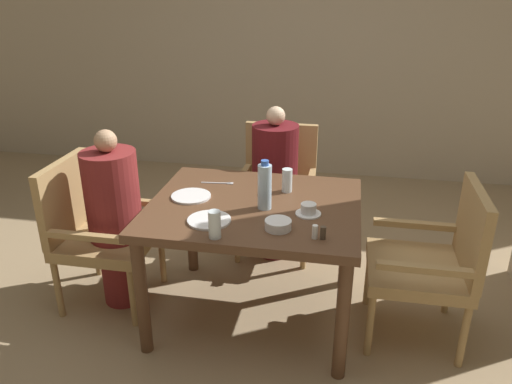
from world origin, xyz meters
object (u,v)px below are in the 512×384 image
diner_in_left_chair (115,218)px  teacup_with_saucer (308,210)px  water_bottle (265,186)px  bowl_small (278,225)px  glass_tall_mid (215,224)px  diner_in_far_chair (275,182)px  chair_right_side (435,259)px  chair_left_side (94,227)px  plate_main_left (191,196)px  plate_main_right (209,220)px  glass_tall_near (287,180)px  chair_far_side (278,184)px

diner_in_left_chair → teacup_with_saucer: (1.16, -0.08, 0.19)m
teacup_with_saucer → water_bottle: size_ratio=0.50×
bowl_small → glass_tall_mid: (-0.29, -0.14, 0.05)m
diner_in_far_chair → chair_right_side: diner_in_far_chair is taller
chair_left_side → chair_right_side: bearing=0.0°
diner_in_far_chair → plate_main_left: bearing=-117.0°
plate_main_right → water_bottle: bearing=39.8°
glass_tall_mid → water_bottle: bearing=64.7°
plate_main_left → plate_main_right: bearing=-56.3°
diner_in_far_chair → glass_tall_near: bearing=-74.3°
diner_in_far_chair → glass_tall_near: size_ratio=7.98×
chair_left_side → chair_far_side: 1.34m
plate_main_right → glass_tall_mid: (0.08, -0.16, 0.06)m
diner_in_left_chair → plate_main_right: size_ratio=4.94×
plate_main_right → glass_tall_near: 0.58m
chair_right_side → glass_tall_near: size_ratio=6.55×
diner_in_left_chair → glass_tall_near: size_ratio=8.04×
diner_in_left_chair → plate_main_right: diner_in_left_chair is taller
chair_far_side → plate_main_left: bearing=-113.0°
chair_far_side → teacup_with_saucer: (0.31, -0.98, 0.27)m
diner_in_left_chair → glass_tall_near: diner_in_left_chair is taller
chair_left_side → water_bottle: water_bottle is taller
diner_in_left_chair → plate_main_left: diner_in_left_chair is taller
plate_main_right → chair_right_side: bearing=12.3°
plate_main_left → water_bottle: size_ratio=0.82×
chair_right_side → glass_tall_near: (-0.84, 0.21, 0.31)m
chair_far_side → diner_in_far_chair: bearing=-90.0°
chair_left_side → glass_tall_near: 1.21m
diner_in_left_chair → bowl_small: size_ratio=8.33×
plate_main_left → teacup_with_saucer: teacup_with_saucer is taller
diner_in_left_chair → chair_right_side: diner_in_left_chair is taller
chair_left_side → glass_tall_mid: 1.03m
chair_right_side → chair_left_side: bearing=180.0°
diner_in_left_chair → water_bottle: 0.96m
water_bottle → chair_right_side: bearing=2.9°
water_bottle → glass_tall_mid: (-0.18, -0.37, -0.06)m
diner_in_left_chair → plate_main_right: 0.73m
plate_main_left → glass_tall_mid: glass_tall_mid is taller
diner_in_left_chair → glass_tall_mid: bearing=-29.7°
diner_in_far_chair → chair_right_side: size_ratio=1.22×
water_bottle → glass_tall_mid: size_ratio=1.98×
chair_far_side → glass_tall_near: 0.77m
chair_left_side → diner_in_far_chair: 1.25m
chair_left_side → bowl_small: bearing=-13.3°
bowl_small → water_bottle: (-0.11, 0.23, 0.10)m
chair_left_side → glass_tall_near: chair_left_side is taller
chair_left_side → teacup_with_saucer: chair_left_side is taller
chair_far_side → diner_in_far_chair: size_ratio=0.82×
chair_right_side → teacup_with_saucer: chair_right_side is taller
glass_tall_near → diner_in_left_chair: bearing=-168.3°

